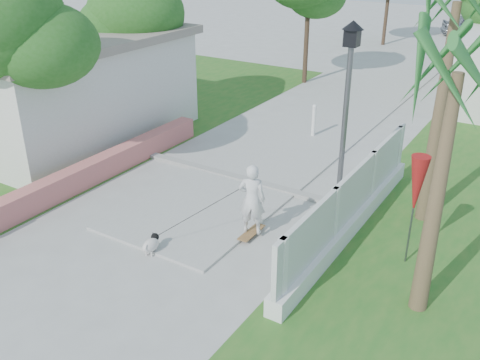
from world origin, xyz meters
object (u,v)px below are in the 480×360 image
Objects in this scene: dog at (151,244)px; parked_car at (476,26)px; street_lamp at (345,117)px; patio_umbrella at (417,186)px; bollard at (314,120)px; skateboarder at (211,209)px.

parked_car is at bearing 75.03° from dog.
street_lamp is 7.92× the size of dog.
parked_car is (-3.60, 26.87, -1.01)m from patio_umbrella.
bollard is (-2.70, 4.50, -1.84)m from street_lamp.
street_lamp is at bearing 158.92° from parked_car.
skateboarder is (-3.80, -1.37, -0.95)m from patio_umbrella.
bollard is 7.25m from patio_umbrella.
skateboarder is at bearing -83.34° from bollard.
patio_umbrella is 0.58× the size of parked_car.
skateboarder is at bearing 42.44° from dog.
parked_car is (1.00, 21.37, 0.09)m from bollard.
patio_umbrella is at bearing -50.09° from bollard.
dog is at bearing -127.41° from street_lamp.
street_lamp is 1.93× the size of patio_umbrella.
dog is (-0.74, -1.08, -0.52)m from skateboarder.
bollard is at bearing 77.29° from dog.
patio_umbrella is (4.60, -5.50, 1.10)m from bollard.
street_lamp is at bearing -59.04° from bollard.
parked_car reaches higher than bollard.
dog is (-2.64, -3.45, -2.21)m from street_lamp.
skateboarder is 3.45× the size of dog.
street_lamp reaches higher than parked_car.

